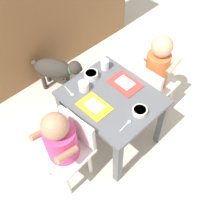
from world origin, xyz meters
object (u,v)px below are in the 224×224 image
(seated_child_right, at_px, (156,69))
(cereal_bowl_left_side, at_px, (91,75))
(food_tray_left, at_px, (94,106))
(dog, at_px, (56,69))
(water_cup_right, at_px, (105,65))
(dining_table, at_px, (112,105))
(water_cup_left, at_px, (84,87))
(spoon_by_left_tray, at_px, (126,125))
(cereal_bowl_right_side, at_px, (140,111))
(seated_child_left, at_px, (62,140))
(spoon_by_right_tray, at_px, (70,92))
(food_tray_right, at_px, (125,83))

(seated_child_right, height_order, cereal_bowl_left_side, seated_child_right)
(seated_child_right, height_order, food_tray_left, seated_child_right)
(dog, distance_m, food_tray_left, 0.74)
(water_cup_right, bearing_deg, dining_table, -124.10)
(seated_child_right, height_order, dog, seated_child_right)
(water_cup_left, distance_m, spoon_by_left_tray, 0.38)
(cereal_bowl_right_side, xyz_separation_m, cereal_bowl_left_side, (-0.00, 0.42, 0.00))
(cereal_bowl_left_side, bearing_deg, dog, 87.44)
(seated_child_left, bearing_deg, cereal_bowl_left_side, 27.40)
(seated_child_left, distance_m, water_cup_right, 0.60)
(food_tray_left, xyz_separation_m, water_cup_left, (0.05, 0.15, 0.02))
(cereal_bowl_right_side, bearing_deg, food_tray_left, 126.01)
(dog, height_order, food_tray_left, food_tray_left)
(water_cup_left, relative_size, spoon_by_right_tray, 0.66)
(water_cup_left, bearing_deg, water_cup_right, 11.46)
(dining_table, xyz_separation_m, spoon_by_right_tray, (-0.16, 0.21, 0.09))
(water_cup_right, relative_size, spoon_by_right_tray, 0.72)
(dining_table, bearing_deg, dog, 86.47)
(dining_table, xyz_separation_m, spoon_by_left_tray, (-0.09, -0.21, 0.09))
(food_tray_left, xyz_separation_m, spoon_by_left_tray, (0.04, -0.22, -0.00))
(spoon_by_left_tray, bearing_deg, food_tray_right, 44.53)
(cereal_bowl_left_side, bearing_deg, water_cup_left, -155.41)
(seated_child_left, relative_size, seated_child_right, 0.95)
(water_cup_left, bearing_deg, spoon_by_left_tray, -91.39)
(dog, relative_size, food_tray_right, 1.90)
(dog, relative_size, cereal_bowl_left_side, 4.31)
(dining_table, bearing_deg, cereal_bowl_right_side, -82.94)
(seated_child_left, bearing_deg, seated_child_right, -1.36)
(seated_child_right, height_order, food_tray_right, seated_child_right)
(seated_child_right, xyz_separation_m, cereal_bowl_left_side, (-0.38, 0.24, 0.05))
(spoon_by_left_tray, bearing_deg, seated_child_left, 147.15)
(cereal_bowl_right_side, bearing_deg, spoon_by_right_tray, 114.49)
(dining_table, distance_m, food_tray_right, 0.16)
(dog, relative_size, cereal_bowl_right_side, 4.32)
(seated_child_right, distance_m, spoon_by_left_tray, 0.53)
(food_tray_right, height_order, water_cup_right, water_cup_right)
(cereal_bowl_left_side, distance_m, spoon_by_right_tray, 0.19)
(dining_table, height_order, dog, dining_table)
(seated_child_left, xyz_separation_m, food_tray_left, (0.27, 0.02, 0.05))
(cereal_bowl_left_side, bearing_deg, dining_table, -95.68)
(food_tray_left, relative_size, food_tray_right, 0.95)
(water_cup_left, relative_size, cereal_bowl_right_side, 0.73)
(seated_child_left, distance_m, cereal_bowl_right_side, 0.48)
(water_cup_right, bearing_deg, water_cup_left, -168.54)
(dining_table, height_order, water_cup_right, water_cup_right)
(dog, relative_size, water_cup_left, 5.89)
(food_tray_left, distance_m, cereal_bowl_right_side, 0.27)
(seated_child_right, bearing_deg, water_cup_right, 137.77)
(spoon_by_right_tray, bearing_deg, water_cup_right, 0.13)
(dining_table, height_order, spoon_by_left_tray, spoon_by_left_tray)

